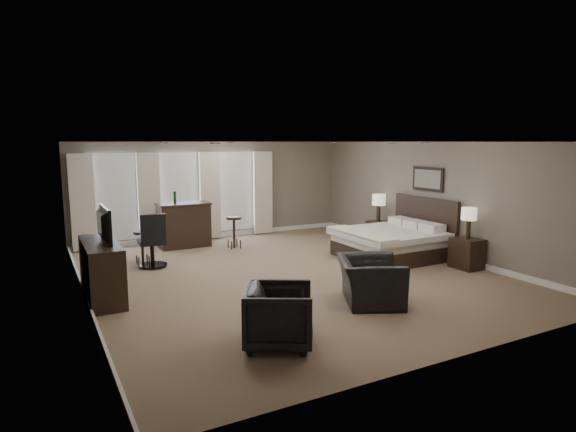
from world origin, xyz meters
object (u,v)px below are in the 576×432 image
nightstand_far (378,232)px  bar_stool_right (234,232)px  bed (388,229)px  nightstand_near (467,253)px  lamp_far (379,208)px  armchair_near (370,273)px  tv (100,238)px  lamp_near (469,223)px  desk_chair (152,240)px  armchair_far (279,313)px  dresser (102,271)px  bar_stool_left (142,248)px  bar_counter (184,225)px

nightstand_far → bar_stool_right: size_ratio=0.72×
bed → nightstand_near: (0.89, -1.45, -0.35)m
lamp_far → armchair_near: 4.84m
nightstand_near → tv: bearing=168.0°
bed → lamp_near: size_ratio=3.26×
lamp_far → desk_chair: (-5.72, 0.29, -0.33)m
armchair_far → lamp_far: bearing=-20.0°
nightstand_far → lamp_near: bearing=-90.0°
nightstand_far → dresser: 7.07m
nightstand_near → lamp_far: size_ratio=0.90×
lamp_near → bar_stool_left: bearing=149.3°
nightstand_far → lamp_near: 2.98m
dresser → bar_counter: bar_counter is taller
armchair_far → desk_chair: bearing=35.8°
bar_stool_left → armchair_far: bearing=-82.2°
lamp_far → bar_stool_left: (-5.86, 0.58, -0.55)m
armchair_far → bar_stool_right: armchair_far is taller
lamp_far → desk_chair: 5.74m
nightstand_far → tv: (-6.92, -1.43, 0.75)m
nightstand_near → bar_counter: bearing=133.6°
bar_counter → bar_stool_right: bearing=-35.0°
dresser → bar_stool_right: bearing=37.5°
nightstand_far → desk_chair: bearing=177.1°
nightstand_far → bar_stool_left: (-5.86, 0.58, 0.08)m
bar_stool_right → armchair_near: bearing=-85.0°
tv → armchair_far: (1.75, -3.03, -0.60)m
bed → bar_stool_right: size_ratio=2.66×
lamp_near → armchair_near: lamp_near is taller
nightstand_far → bar_stool_right: (-3.53, 1.17, 0.11)m
bar_counter → armchair_near: bearing=-75.3°
dresser → desk_chair: (1.20, 1.72, 0.09)m
lamp_far → bar_stool_right: 3.75m
lamp_far → desk_chair: size_ratio=0.61×
lamp_far → lamp_near: bearing=-90.0°
nightstand_near → dresser: 7.08m
lamp_far → bar_counter: lamp_far is taller
tv → desk_chair: bearing=-34.9°
armchair_near → bar_stool_left: (-2.75, 4.26, -0.13)m
armchair_far → desk_chair: (-0.55, 4.75, 0.14)m
lamp_far → desk_chair: lamp_far is taller
tv → armchair_far: bearing=-150.0°
bed → bar_counter: size_ratio=1.63×
desk_chair → lamp_far: bearing=-178.9°
bed → armchair_far: bearing=-144.8°
bar_counter → bar_stool_left: size_ratio=1.75×
lamp_far → dresser: (-6.92, -1.43, -0.43)m
lamp_near → nightstand_far: bearing=90.0°
armchair_near → bar_counter: size_ratio=0.89×
bed → nightstand_near: bed is taller
lamp_near → desk_chair: lamp_near is taller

